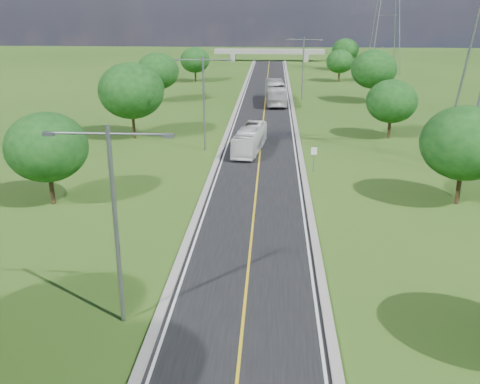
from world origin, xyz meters
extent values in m
plane|color=#274914|center=(0.00, 60.00, 0.00)|extent=(260.00, 260.00, 0.00)
cube|color=black|center=(0.00, 66.00, 0.03)|extent=(8.00, 150.00, 0.06)
cube|color=gray|center=(-4.25, 66.00, 0.11)|extent=(0.50, 150.00, 0.22)
cube|color=gray|center=(4.25, 66.00, 0.11)|extent=(0.50, 150.00, 0.22)
cylinder|color=slate|center=(5.20, 38.00, 1.20)|extent=(0.08, 0.08, 2.40)
cube|color=white|center=(5.20, 37.97, 2.00)|extent=(0.55, 0.04, 0.70)
cube|color=gray|center=(-10.00, 140.00, 1.00)|extent=(1.20, 3.00, 2.00)
cube|color=gray|center=(10.00, 140.00, 1.00)|extent=(1.20, 3.00, 2.00)
cube|color=gray|center=(0.00, 140.00, 2.60)|extent=(30.00, 3.00, 1.20)
cylinder|color=slate|center=(-6.00, 12.00, 5.00)|extent=(0.22, 0.22, 10.00)
cylinder|color=slate|center=(-7.40, 12.00, 9.60)|extent=(2.80, 0.12, 0.12)
cylinder|color=slate|center=(-4.60, 12.00, 9.60)|extent=(2.80, 0.12, 0.12)
cube|color=slate|center=(-8.70, 12.00, 9.55)|extent=(0.50, 0.25, 0.18)
cube|color=slate|center=(-3.30, 12.00, 9.55)|extent=(0.50, 0.25, 0.18)
cylinder|color=slate|center=(-6.00, 45.00, 5.00)|extent=(0.22, 0.22, 10.00)
cylinder|color=slate|center=(-7.40, 45.00, 9.60)|extent=(2.80, 0.12, 0.12)
cylinder|color=slate|center=(-4.60, 45.00, 9.60)|extent=(2.80, 0.12, 0.12)
cube|color=slate|center=(-8.70, 45.00, 9.55)|extent=(0.50, 0.25, 0.18)
cube|color=slate|center=(-3.30, 45.00, 9.55)|extent=(0.50, 0.25, 0.18)
cylinder|color=slate|center=(6.00, 78.00, 5.00)|extent=(0.22, 0.22, 10.00)
cylinder|color=slate|center=(4.60, 78.00, 9.60)|extent=(2.80, 0.12, 0.12)
cylinder|color=slate|center=(7.40, 78.00, 9.60)|extent=(2.80, 0.12, 0.12)
cube|color=slate|center=(3.30, 78.00, 9.55)|extent=(0.50, 0.25, 0.18)
cube|color=slate|center=(8.70, 78.00, 9.55)|extent=(0.50, 0.25, 0.18)
cylinder|color=black|center=(-16.00, 28.00, 1.35)|extent=(0.36, 0.36, 2.70)
ellipsoid|color=#103B11|center=(-16.00, 28.00, 4.65)|extent=(6.30, 6.30, 5.36)
cylinder|color=black|center=(-15.00, 50.00, 1.62)|extent=(0.36, 0.36, 3.24)
ellipsoid|color=#103B11|center=(-15.00, 50.00, 5.58)|extent=(7.56, 7.56, 6.43)
cylinder|color=black|center=(-17.00, 74.00, 1.44)|extent=(0.36, 0.36, 2.88)
ellipsoid|color=#103B11|center=(-17.00, 74.00, 4.96)|extent=(6.72, 6.72, 5.71)
cylinder|color=black|center=(-14.50, 98.00, 1.26)|extent=(0.36, 0.36, 2.52)
ellipsoid|color=#103B11|center=(-14.50, 98.00, 4.34)|extent=(5.88, 5.88, 5.00)
cylinder|color=black|center=(16.00, 30.00, 1.44)|extent=(0.36, 0.36, 2.88)
ellipsoid|color=#103B11|center=(16.00, 30.00, 4.96)|extent=(6.72, 6.72, 5.71)
cylinder|color=black|center=(15.00, 52.00, 1.26)|extent=(0.36, 0.36, 2.52)
ellipsoid|color=#103B11|center=(15.00, 52.00, 4.34)|extent=(5.88, 5.88, 5.00)
cylinder|color=black|center=(17.00, 76.00, 1.53)|extent=(0.36, 0.36, 3.06)
ellipsoid|color=#103B11|center=(17.00, 76.00, 5.27)|extent=(7.14, 7.14, 6.07)
cylinder|color=black|center=(14.50, 100.00, 1.17)|extent=(0.36, 0.36, 2.34)
ellipsoid|color=#103B11|center=(14.50, 100.00, 4.03)|extent=(5.46, 5.46, 4.64)
cylinder|color=black|center=(18.00, 120.00, 1.35)|extent=(0.36, 0.36, 2.70)
ellipsoid|color=#103B11|center=(18.00, 120.00, 4.65)|extent=(6.30, 6.30, 5.36)
imported|color=beige|center=(1.64, 74.09, 1.76)|extent=(3.47, 12.34, 3.40)
imported|color=white|center=(-1.11, 44.65, 1.37)|extent=(3.50, 9.64, 2.62)
camera|label=1|loc=(1.27, -10.74, 15.05)|focal=40.00mm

